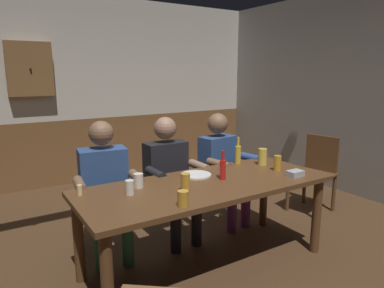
{
  "coord_description": "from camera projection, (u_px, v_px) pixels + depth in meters",
  "views": [
    {
      "loc": [
        -1.54,
        -2.17,
        1.61
      ],
      "look_at": [
        0.0,
        0.29,
        1.01
      ],
      "focal_mm": 32.59,
      "sensor_mm": 36.0,
      "label": 1
    }
  ],
  "objects": [
    {
      "name": "ground_plane",
      "position": [
        211.0,
        268.0,
        2.93
      ],
      "size": [
        7.09,
        7.09,
        0.0
      ],
      "primitive_type": "plane",
      "color": "#4C331E"
    },
    {
      "name": "back_wall_upper",
      "position": [
        93.0,
        58.0,
        5.06
      ],
      "size": [
        5.32,
        0.12,
        1.74
      ],
      "primitive_type": "cube",
      "color": "beige"
    },
    {
      "name": "back_wall_wainscot",
      "position": [
        98.0,
        148.0,
        5.33
      ],
      "size": [
        5.32,
        0.12,
        0.94
      ],
      "primitive_type": "cube",
      "color": "brown",
      "rests_on": "ground_plane"
    },
    {
      "name": "dining_table",
      "position": [
        207.0,
        194.0,
        2.85
      ],
      "size": [
        2.09,
        0.84,
        0.73
      ],
      "color": "brown",
      "rests_on": "ground_plane"
    },
    {
      "name": "person_0",
      "position": [
        105.0,
        182.0,
        3.05
      ],
      "size": [
        0.58,
        0.57,
        1.2
      ],
      "rotation": [
        0.0,
        0.0,
        3.01
      ],
      "color": "#2D4C84",
      "rests_on": "ground_plane"
    },
    {
      "name": "person_1",
      "position": [
        170.0,
        173.0,
        3.37
      ],
      "size": [
        0.56,
        0.54,
        1.19
      ],
      "rotation": [
        0.0,
        0.0,
        3.15
      ],
      "color": "black",
      "rests_on": "ground_plane"
    },
    {
      "name": "person_2",
      "position": [
        222.0,
        163.0,
        3.71
      ],
      "size": [
        0.56,
        0.55,
        1.19
      ],
      "rotation": [
        0.0,
        0.0,
        3.28
      ],
      "color": "#2D4C84",
      "rests_on": "ground_plane"
    },
    {
      "name": "chair_empty_near_left",
      "position": [
        316.0,
        171.0,
        4.1
      ],
      "size": [
        0.51,
        0.51,
        0.88
      ],
      "rotation": [
        0.0,
        0.0,
        -4.52
      ],
      "color": "brown",
      "rests_on": "ground_plane"
    },
    {
      "name": "table_candle",
      "position": [
        80.0,
        190.0,
        2.53
      ],
      "size": [
        0.04,
        0.04,
        0.08
      ],
      "primitive_type": "cylinder",
      "color": "#F9E08C",
      "rests_on": "dining_table"
    },
    {
      "name": "condiment_caddy",
      "position": [
        295.0,
        173.0,
        3.01
      ],
      "size": [
        0.14,
        0.1,
        0.05
      ],
      "primitive_type": "cube",
      "color": "#B2B7BC",
      "rests_on": "dining_table"
    },
    {
      "name": "plate_0",
      "position": [
        196.0,
        175.0,
        3.02
      ],
      "size": [
        0.27,
        0.27,
        0.01
      ],
      "primitive_type": "cylinder",
      "color": "white",
      "rests_on": "dining_table"
    },
    {
      "name": "bottle_0",
      "position": [
        223.0,
        168.0,
        2.9
      ],
      "size": [
        0.05,
        0.05,
        0.25
      ],
      "color": "red",
      "rests_on": "dining_table"
    },
    {
      "name": "bottle_1",
      "position": [
        238.0,
        154.0,
        3.41
      ],
      "size": [
        0.06,
        0.06,
        0.26
      ],
      "color": "gold",
      "rests_on": "dining_table"
    },
    {
      "name": "pint_glass_0",
      "position": [
        130.0,
        187.0,
        2.55
      ],
      "size": [
        0.06,
        0.06,
        0.11
      ],
      "primitive_type": "cylinder",
      "color": "white",
      "rests_on": "dining_table"
    },
    {
      "name": "pint_glass_1",
      "position": [
        185.0,
        183.0,
        2.61
      ],
      "size": [
        0.07,
        0.07,
        0.14
      ],
      "primitive_type": "cylinder",
      "color": "gold",
      "rests_on": "dining_table"
    },
    {
      "name": "pint_glass_2",
      "position": [
        263.0,
        157.0,
        3.37
      ],
      "size": [
        0.08,
        0.08,
        0.16
      ],
      "primitive_type": "cylinder",
      "color": "#E5C64C",
      "rests_on": "dining_table"
    },
    {
      "name": "pint_glass_3",
      "position": [
        183.0,
        199.0,
        2.33
      ],
      "size": [
        0.08,
        0.08,
        0.11
      ],
      "primitive_type": "cylinder",
      "color": "gold",
      "rests_on": "dining_table"
    },
    {
      "name": "pint_glass_4",
      "position": [
        277.0,
        163.0,
        3.17
      ],
      "size": [
        0.07,
        0.07,
        0.14
      ],
      "primitive_type": "cylinder",
      "color": "gold",
      "rests_on": "dining_table"
    },
    {
      "name": "pint_glass_5",
      "position": [
        138.0,
        181.0,
        2.7
      ],
      "size": [
        0.08,
        0.08,
        0.11
      ],
      "primitive_type": "cylinder",
      "color": "white",
      "rests_on": "dining_table"
    },
    {
      "name": "wall_dart_cabinet",
      "position": [
        30.0,
        69.0,
        4.53
      ],
      "size": [
        0.56,
        0.15,
        0.7
      ],
      "color": "brown"
    }
  ]
}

